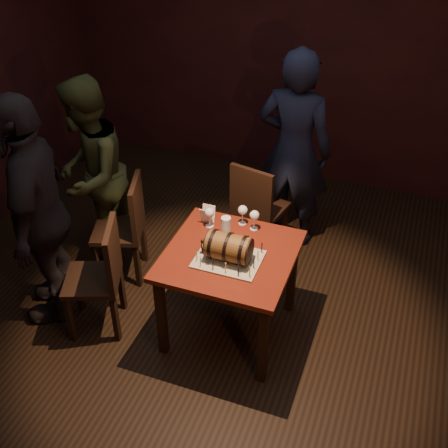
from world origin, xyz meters
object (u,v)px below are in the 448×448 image
object	(u,v)px
chair_back	(256,206)
chair_left_front	(102,273)
pub_table	(230,265)
wine_glass_left	(209,213)
person_back	(294,151)
pint_of_ale	(226,227)
person_left_rear	(90,175)
chair_left_rear	(127,224)
wine_glass_right	(254,216)
barrel_cake	(228,247)
person_left_front	(39,213)
wine_glass_mid	(243,211)

from	to	relation	value
chair_back	chair_left_front	distance (m)	1.48
pub_table	chair_left_front	bearing A→B (deg)	-163.23
wine_glass_left	person_back	world-z (taller)	person_back
pint_of_ale	person_left_rear	distance (m)	1.34
wine_glass_left	pint_of_ale	distance (m)	0.17
chair_left_rear	chair_left_front	xyz separation A→B (m)	(0.12, -0.61, 0.00)
person_left_rear	pint_of_ale	bearing A→B (deg)	63.46
wine_glass_right	pint_of_ale	world-z (taller)	wine_glass_right
barrel_cake	chair_back	size ratio (longest dim) A/B	0.39
person_left_rear	person_left_front	size ratio (longest dim) A/B	0.90
chair_back	chair_left_rear	world-z (taller)	same
wine_glass_mid	wine_glass_right	xyz separation A→B (m)	(0.10, -0.03, 0.00)
pub_table	person_back	world-z (taller)	person_back
wine_glass_left	person_left_front	bearing A→B (deg)	-156.54
wine_glass_mid	pint_of_ale	size ratio (longest dim) A/B	1.07
person_back	person_left_rear	size ratio (longest dim) A/B	1.09
person_left_rear	chair_back	bearing A→B (deg)	96.04
pint_of_ale	chair_left_front	distance (m)	0.98
person_back	person_left_rear	bearing A→B (deg)	32.98
wine_glass_mid	wine_glass_left	bearing A→B (deg)	-152.16
chair_left_rear	person_left_front	xyz separation A→B (m)	(-0.36, -0.58, 0.40)
pub_table	pint_of_ale	size ratio (longest dim) A/B	6.00
barrel_cake	person_back	bearing A→B (deg)	86.30
chair_left_front	person_left_rear	xyz separation A→B (m)	(-0.51, 0.75, 0.31)
barrel_cake	person_left_front	distance (m)	1.41
pub_table	person_left_rear	size ratio (longest dim) A/B	0.54
pint_of_ale	person_back	size ratio (longest dim) A/B	0.08
barrel_cake	wine_glass_mid	size ratio (longest dim) A/B	2.24
person_left_front	chair_back	bearing A→B (deg)	110.05
pub_table	person_left_front	bearing A→B (deg)	-170.26
wine_glass_left	person_left_rear	distance (m)	1.18
barrel_cake	chair_back	bearing A→B (deg)	96.44
chair_back	person_back	world-z (taller)	person_back
barrel_cake	pint_of_ale	xyz separation A→B (m)	(-0.12, 0.27, -0.04)
barrel_cake	wine_glass_left	size ratio (longest dim) A/B	2.24
wine_glass_left	chair_back	xyz separation A→B (m)	(0.15, 0.71, -0.35)
barrel_cake	person_left_rear	xyz separation A→B (m)	(-1.42, 0.55, -0.03)
person_left_front	barrel_cake	bearing A→B (deg)	73.63
pint_of_ale	chair_left_rear	bearing A→B (deg)	171.40
pub_table	chair_left_rear	xyz separation A→B (m)	(-1.03, 0.34, -0.12)
pint_of_ale	chair_back	world-z (taller)	chair_back
chair_back	person_left_front	distance (m)	1.80
pint_of_ale	person_back	xyz separation A→B (m)	(0.21, 1.14, 0.09)
chair_left_rear	person_back	distance (m)	1.56
chair_back	person_left_rear	bearing A→B (deg)	-159.52
person_back	chair_back	bearing A→B (deg)	64.13
barrel_cake	wine_glass_left	world-z (taller)	barrel_cake
wine_glass_right	person_left_front	bearing A→B (deg)	-158.45
wine_glass_left	person_left_rear	world-z (taller)	person_left_rear
barrel_cake	person_left_front	size ratio (longest dim) A/B	0.20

